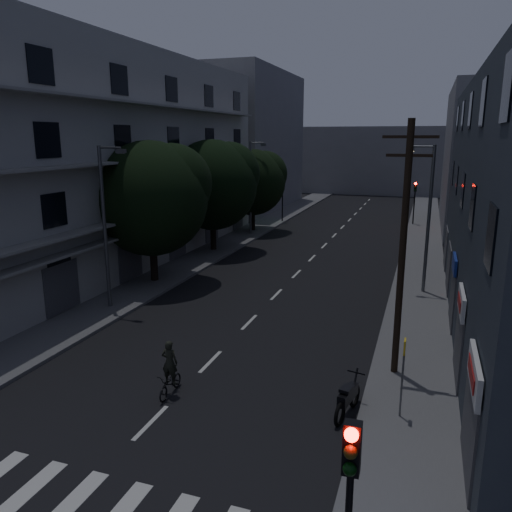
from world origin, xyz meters
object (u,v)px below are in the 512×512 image
Objects in this scene: traffic_signal_near at (350,488)px; utility_pole at (403,246)px; cyclist at (170,377)px; motorcycle at (348,399)px; bus_stop_sign at (403,364)px.

utility_pole is (0.16, 10.62, 1.77)m from traffic_signal_near.
utility_pole reaches higher than traffic_signal_near.
utility_pole is at bearing 26.86° from cyclist.
motorcycle is at bearing 4.63° from cyclist.
bus_stop_sign is (0.53, 7.55, -1.21)m from traffic_signal_near.
traffic_signal_near is at bearing -69.76° from motorcycle.
traffic_signal_near is 7.89m from motorcycle.
utility_pole is 5.55m from motorcycle.
bus_stop_sign is at bearing 4.47° from cyclist.
cyclist reaches higher than motorcycle.
utility_pole is 3.56× the size of bus_stop_sign.
cyclist is (-6.93, 6.68, -2.44)m from traffic_signal_near.
traffic_signal_near is at bearing -90.88° from utility_pole.
motorcycle is (-1.05, 7.39, -2.58)m from traffic_signal_near.
cyclist is (-7.10, -3.94, -4.21)m from utility_pole.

